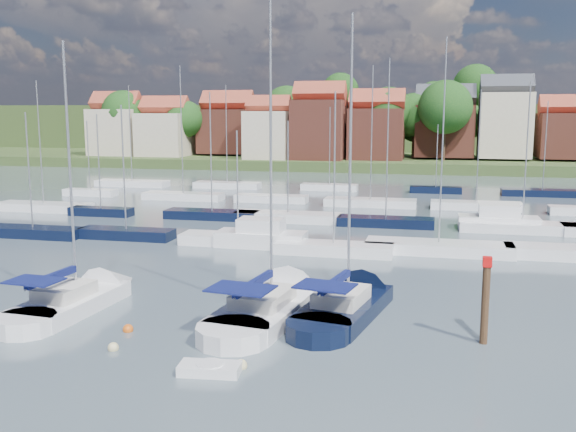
# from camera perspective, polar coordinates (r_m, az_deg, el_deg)

# --- Properties ---
(ground) EXTENTS (260.00, 260.00, 0.00)m
(ground) POSITION_cam_1_polar(r_m,az_deg,el_deg) (68.71, 6.34, 0.45)
(ground) COLOR #485762
(ground) RESTS_ON ground
(sailboat_left) EXTENTS (3.77, 11.38, 15.23)m
(sailboat_left) POSITION_cam_1_polar(r_m,az_deg,el_deg) (37.22, -17.52, -6.92)
(sailboat_left) COLOR white
(sailboat_left) RESTS_ON ground
(sailboat_centre) EXTENTS (5.09, 13.41, 17.70)m
(sailboat_centre) POSITION_cam_1_polar(r_m,az_deg,el_deg) (34.98, -0.74, -7.54)
(sailboat_centre) COLOR white
(sailboat_centre) RESTS_ON ground
(sailboat_navy) EXTENTS (5.32, 12.34, 16.55)m
(sailboat_navy) POSITION_cam_1_polar(r_m,az_deg,el_deg) (34.99, 5.85, -7.57)
(sailboat_navy) COLOR black
(sailboat_navy) RESTS_ON ground
(tender) EXTENTS (2.58, 1.40, 0.53)m
(tender) POSITION_cam_1_polar(r_m,az_deg,el_deg) (26.74, -6.97, -13.34)
(tender) COLOR white
(tender) RESTS_ON ground
(timber_piling) EXTENTS (0.40, 0.40, 6.29)m
(timber_piling) POSITION_cam_1_polar(r_m,az_deg,el_deg) (30.81, 17.05, -8.99)
(timber_piling) COLOR #4C331E
(timber_piling) RESTS_ON ground
(buoy_b) EXTENTS (0.49, 0.49, 0.49)m
(buoy_b) POSITION_cam_1_polar(r_m,az_deg,el_deg) (30.08, -15.27, -11.41)
(buoy_b) COLOR beige
(buoy_b) RESTS_ON ground
(buoy_c) EXTENTS (0.50, 0.50, 0.50)m
(buoy_c) POSITION_cam_1_polar(r_m,az_deg,el_deg) (32.29, -14.03, -9.92)
(buoy_c) COLOR #D85914
(buoy_c) RESTS_ON ground
(buoy_d) EXTENTS (0.53, 0.53, 0.53)m
(buoy_d) POSITION_cam_1_polar(r_m,az_deg,el_deg) (27.25, -4.20, -13.32)
(buoy_d) COLOR beige
(buoy_d) RESTS_ON ground
(buoy_e) EXTENTS (0.50, 0.50, 0.50)m
(buoy_e) POSITION_cam_1_polar(r_m,az_deg,el_deg) (36.81, 2.27, -7.25)
(buoy_e) COLOR beige
(buoy_e) RESTS_ON ground
(marina_field) EXTENTS (79.62, 41.41, 15.93)m
(marina_field) POSITION_cam_1_polar(r_m,az_deg,el_deg) (63.68, 7.54, 0.12)
(marina_field) COLOR white
(marina_field) RESTS_ON ground
(far_shore_town) EXTENTS (212.46, 90.00, 22.27)m
(far_shore_town) POSITION_cam_1_polar(r_m,az_deg,el_deg) (160.33, 11.10, 6.99)
(far_shore_town) COLOR #344824
(far_shore_town) RESTS_ON ground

